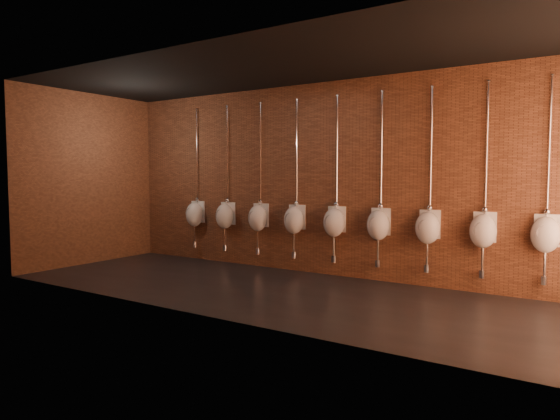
{
  "coord_description": "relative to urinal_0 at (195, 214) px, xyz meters",
  "views": [
    {
      "loc": [
        3.9,
        -5.88,
        1.67
      ],
      "look_at": [
        -0.53,
        0.9,
        1.1
      ],
      "focal_mm": 32.0,
      "sensor_mm": 36.0,
      "label": 1
    }
  ],
  "objects": [
    {
      "name": "urinal_4",
      "position": [
        3.06,
        0.0,
        0.0
      ],
      "size": [
        0.39,
        0.35,
        2.71
      ],
      "color": "white",
      "rests_on": "ground"
    },
    {
      "name": "urinal_3",
      "position": [
        2.29,
        0.0,
        0.0
      ],
      "size": [
        0.39,
        0.35,
        2.71
      ],
      "color": "white",
      "rests_on": "ground"
    },
    {
      "name": "room_shell",
      "position": [
        2.84,
        -1.37,
        1.1
      ],
      "size": [
        8.54,
        3.04,
        3.22
      ],
      "color": "black",
      "rests_on": "ground"
    },
    {
      "name": "ground",
      "position": [
        2.84,
        -1.37,
        -0.91
      ],
      "size": [
        8.5,
        8.5,
        0.0
      ],
      "primitive_type": "plane",
      "color": "black",
      "rests_on": "ground"
    },
    {
      "name": "urinal_7",
      "position": [
        5.35,
        0.0,
        0.0
      ],
      "size": [
        0.39,
        0.35,
        2.71
      ],
      "color": "white",
      "rests_on": "ground"
    },
    {
      "name": "urinal_8",
      "position": [
        6.11,
        0.0,
        0.0
      ],
      "size": [
        0.39,
        0.35,
        2.71
      ],
      "color": "white",
      "rests_on": "ground"
    },
    {
      "name": "urinal_1",
      "position": [
        0.76,
        0.0,
        0.0
      ],
      "size": [
        0.39,
        0.35,
        2.71
      ],
      "color": "white",
      "rests_on": "ground"
    },
    {
      "name": "urinal_5",
      "position": [
        3.82,
        0.0,
        0.0
      ],
      "size": [
        0.39,
        0.35,
        2.71
      ],
      "color": "white",
      "rests_on": "ground"
    },
    {
      "name": "urinal_2",
      "position": [
        1.53,
        0.0,
        0.0
      ],
      "size": [
        0.39,
        0.35,
        2.71
      ],
      "color": "white",
      "rests_on": "ground"
    },
    {
      "name": "urinal_6",
      "position": [
        4.58,
        0.0,
        0.0
      ],
      "size": [
        0.39,
        0.35,
        2.71
      ],
      "color": "white",
      "rests_on": "ground"
    },
    {
      "name": "urinal_0",
      "position": [
        0.0,
        0.0,
        0.0
      ],
      "size": [
        0.39,
        0.35,
        2.71
      ],
      "color": "white",
      "rests_on": "ground"
    }
  ]
}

